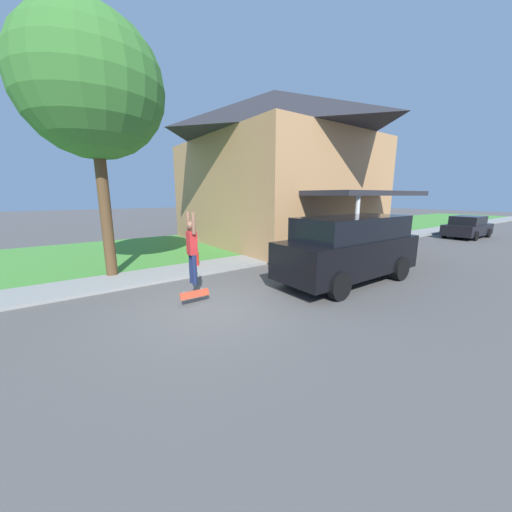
# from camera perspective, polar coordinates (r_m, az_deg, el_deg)

# --- Properties ---
(ground_plane) EXTENTS (120.00, 120.00, 0.00)m
(ground_plane) POSITION_cam_1_polar(r_m,az_deg,el_deg) (7.52, -9.41, -9.94)
(ground_plane) COLOR #54514F
(lawn) EXTENTS (10.00, 80.00, 0.08)m
(lawn) POSITION_cam_1_polar(r_m,az_deg,el_deg) (17.13, -3.59, 2.77)
(lawn) COLOR #478E38
(lawn) RESTS_ON ground_plane
(sidewalk) EXTENTS (1.80, 80.00, 0.10)m
(sidewalk) POSITION_cam_1_polar(r_m,az_deg,el_deg) (13.68, 6.37, 0.40)
(sidewalk) COLOR gray
(sidewalk) RESTS_ON ground_plane
(house) EXTENTS (13.16, 9.14, 8.55)m
(house) POSITION_cam_1_polar(r_m,az_deg,el_deg) (17.79, 3.56, 17.55)
(house) COLOR tan
(house) RESTS_ON lawn
(lawn_tree_near) EXTENTS (4.28, 4.28, 8.10)m
(lawn_tree_near) POSITION_cam_1_polar(r_m,az_deg,el_deg) (11.25, -29.97, 27.20)
(lawn_tree_near) COLOR brown
(lawn_tree_near) RESTS_ON lawn
(suv_parked) EXTENTS (2.06, 5.14, 2.14)m
(suv_parked) POSITION_cam_1_polar(r_m,az_deg,el_deg) (9.68, 18.29, 1.61)
(suv_parked) COLOR black
(suv_parked) RESTS_ON ground_plane
(car_down_street) EXTENTS (1.93, 4.00, 1.45)m
(car_down_street) POSITION_cam_1_polar(r_m,az_deg,el_deg) (23.89, 36.61, 4.65)
(car_down_street) COLOR black
(car_down_street) RESTS_ON ground_plane
(skateboarder) EXTENTS (0.41, 0.21, 1.84)m
(skateboarder) POSITION_cam_1_polar(r_m,az_deg,el_deg) (7.43, -12.67, 1.60)
(skateboarder) COLOR #192347
(skateboarder) RESTS_ON ground_plane
(skateboard) EXTENTS (0.20, 0.82, 0.24)m
(skateboard) POSITION_cam_1_polar(r_m,az_deg,el_deg) (7.66, -12.16, -7.47)
(skateboard) COLOR #B73D23
(skateboard) RESTS_ON ground_plane
(fire_hydrant) EXTENTS (0.20, 0.20, 0.70)m
(fire_hydrant) POSITION_cam_1_polar(r_m,az_deg,el_deg) (11.36, -11.87, -0.19)
(fire_hydrant) COLOR red
(fire_hydrant) RESTS_ON sidewalk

